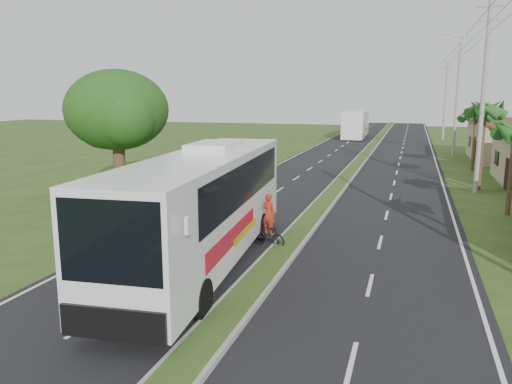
% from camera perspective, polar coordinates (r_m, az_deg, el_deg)
% --- Properties ---
extents(ground, '(180.00, 180.00, 0.00)m').
position_cam_1_polar(ground, '(17.34, 1.14, -9.36)').
color(ground, '#2A4519').
rests_on(ground, ground).
extents(road_asphalt, '(14.00, 160.00, 0.02)m').
position_cam_1_polar(road_asphalt, '(36.40, 10.01, 1.30)').
color(road_asphalt, black).
rests_on(road_asphalt, ground).
extents(median_strip, '(1.20, 160.00, 0.18)m').
position_cam_1_polar(median_strip, '(36.38, 10.02, 1.44)').
color(median_strip, gray).
rests_on(median_strip, ground).
extents(lane_edge_left, '(0.12, 160.00, 0.01)m').
position_cam_1_polar(lane_edge_left, '(37.83, -0.10, 1.81)').
color(lane_edge_left, silver).
rests_on(lane_edge_left, ground).
extents(lane_edge_right, '(0.12, 160.00, 0.01)m').
position_cam_1_polar(lane_edge_right, '(36.18, 20.59, 0.68)').
color(lane_edge_right, silver).
rests_on(lane_edge_right, ground).
extents(palm_verge_c, '(2.40, 2.40, 5.85)m').
position_cam_1_polar(palm_verge_c, '(34.88, 24.72, 8.51)').
color(palm_verge_c, '#473321').
rests_on(palm_verge_c, ground).
extents(palm_verge_d, '(2.40, 2.40, 5.25)m').
position_cam_1_polar(palm_verge_d, '(43.89, 23.89, 8.12)').
color(palm_verge_d, '#473321').
rests_on(palm_verge_d, ground).
extents(shade_tree, '(6.30, 6.00, 7.54)m').
position_cam_1_polar(shade_tree, '(30.58, -15.77, 8.70)').
color(shade_tree, '#473321').
rests_on(shade_tree, ground).
extents(utility_pole_b, '(3.20, 0.28, 12.00)m').
position_cam_1_polar(utility_pole_b, '(33.84, 24.52, 10.40)').
color(utility_pole_b, gray).
rests_on(utility_pole_b, ground).
extents(utility_pole_c, '(1.60, 0.28, 11.00)m').
position_cam_1_polar(utility_pole_c, '(53.76, 21.98, 9.82)').
color(utility_pole_c, gray).
rests_on(utility_pole_c, ground).
extents(utility_pole_d, '(1.60, 0.28, 10.50)m').
position_cam_1_polar(utility_pole_d, '(73.72, 20.82, 9.81)').
color(utility_pole_d, gray).
rests_on(utility_pole_d, ground).
extents(coach_bus_main, '(3.93, 13.54, 4.32)m').
position_cam_1_polar(coach_bus_main, '(17.69, -5.87, -0.99)').
color(coach_bus_main, white).
rests_on(coach_bus_main, ground).
extents(coach_bus_far, '(3.19, 13.17, 3.82)m').
position_cam_1_polar(coach_bus_far, '(74.27, 11.36, 7.79)').
color(coach_bus_far, white).
rests_on(coach_bus_far, ground).
extents(motorcyclist, '(1.61, 0.97, 2.20)m').
position_cam_1_polar(motorcyclist, '(20.06, 1.47, -4.09)').
color(motorcyclist, black).
rests_on(motorcyclist, ground).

